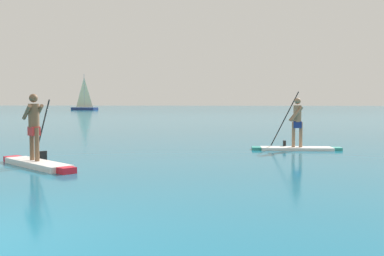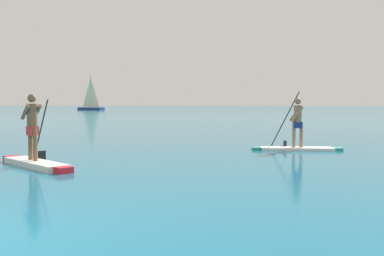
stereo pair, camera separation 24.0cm
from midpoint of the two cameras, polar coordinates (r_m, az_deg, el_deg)
name	(u,v)px [view 1 (the left image)]	position (r m, az deg, el deg)	size (l,w,h in m)	color
paddleboarder_mid_center	(36,152)	(11.69, -19.73, -2.88)	(2.72, 2.26, 1.78)	white
paddleboarder_far_right	(296,138)	(15.27, 12.63, -1.27)	(2.95, 0.95, 2.00)	white
sailboat_left_horizon	(84,105)	(95.34, -13.57, 2.81)	(6.01, 3.39, 7.45)	navy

